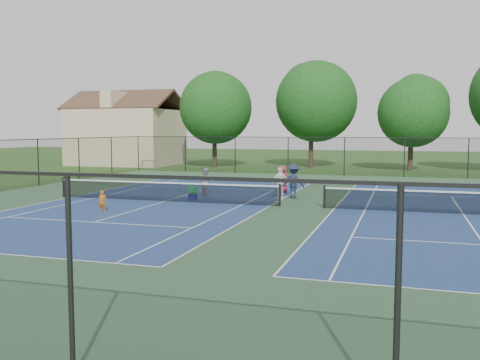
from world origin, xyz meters
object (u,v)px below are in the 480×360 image
(tree_back_c, at_px, (412,108))
(bystander_c, at_px, (283,179))
(ball_hopper, at_px, (193,190))
(tree_back_a, at_px, (214,104))
(bystander_b, at_px, (294,181))
(ball_crate, at_px, (193,197))
(child_player, at_px, (102,201))
(clapboard_house, at_px, (127,135))
(bystander_a, at_px, (280,183))
(instructor, at_px, (205,182))
(tree_back_b, at_px, (312,98))

(tree_back_c, bearing_deg, bystander_c, -110.09)
(tree_back_c, relative_size, ball_hopper, 21.09)
(tree_back_a, bearing_deg, bystander_b, -60.15)
(bystander_b, bearing_deg, ball_crate, 38.54)
(child_player, height_order, bystander_b, bystander_b)
(ball_crate, bearing_deg, tree_back_a, 107.21)
(tree_back_c, distance_m, bystander_c, 21.31)
(tree_back_c, height_order, bystander_c, tree_back_c)
(clapboard_house, height_order, bystander_c, clapboard_house)
(tree_back_a, xyz_separation_m, bystander_a, (11.34, -21.22, -5.21))
(bystander_c, bearing_deg, ball_hopper, 47.24)
(child_player, distance_m, ball_hopper, 5.41)
(instructor, relative_size, ball_crate, 4.27)
(instructor, relative_size, ball_hopper, 3.96)
(tree_back_c, xyz_separation_m, bystander_c, (-7.14, -19.53, -4.70))
(child_player, height_order, bystander_c, bystander_c)
(clapboard_house, relative_size, bystander_b, 5.97)
(child_player, height_order, bystander_a, bystander_a)
(clapboard_house, xyz_separation_m, instructor, (17.34, -22.74, -2.30))
(clapboard_house, bearing_deg, tree_back_c, 0.00)
(tree_back_a, relative_size, tree_back_c, 1.09)
(bystander_b, bearing_deg, clapboard_house, -30.77)
(tree_back_a, bearing_deg, tree_back_c, 3.18)
(tree_back_c, bearing_deg, instructor, -115.11)
(tree_back_c, bearing_deg, clapboard_house, -180.00)
(ball_crate, bearing_deg, child_player, -114.76)
(clapboard_house, relative_size, bystander_c, 6.88)
(tree_back_b, distance_m, instructor, 24.50)
(child_player, relative_size, instructor, 0.61)
(tree_back_a, relative_size, ball_crate, 24.82)
(tree_back_a, distance_m, child_player, 28.94)
(tree_back_b, height_order, clapboard_house, tree_back_b)
(child_player, bearing_deg, ball_hopper, 47.22)
(bystander_c, xyz_separation_m, ball_hopper, (-3.71, -4.54, -0.26))
(bystander_b, distance_m, ball_hopper, 5.32)
(bystander_c, bearing_deg, tree_back_c, -113.60)
(tree_back_a, bearing_deg, instructor, -71.34)
(tree_back_a, xyz_separation_m, child_player, (4.88, -27.98, -5.56))
(tree_back_b, height_order, bystander_c, tree_back_b)
(tree_back_a, relative_size, clapboard_house, 0.85)
(child_player, relative_size, bystander_a, 0.57)
(tree_back_a, distance_m, ball_hopper, 24.77)
(ball_hopper, bearing_deg, instructor, 81.49)
(clapboard_house, xyz_separation_m, child_player, (14.88, -28.98, -2.61))
(bystander_b, height_order, ball_crate, bystander_b)
(child_player, xyz_separation_m, bystander_b, (7.10, 7.11, 0.43))
(tree_back_b, relative_size, bystander_a, 6.02)
(bystander_b, relative_size, ball_crate, 4.91)
(child_player, bearing_deg, instructor, 50.43)
(tree_back_a, distance_m, tree_back_b, 9.24)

